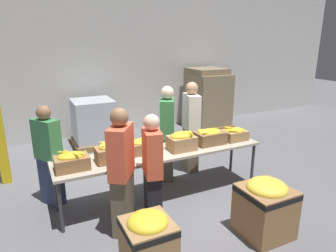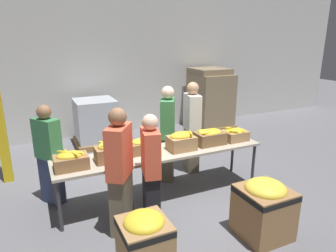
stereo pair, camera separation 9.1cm
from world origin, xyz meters
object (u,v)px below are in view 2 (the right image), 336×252
Objects in this scene: sorting_table at (162,154)px; banana_box_3 at (181,141)px; volunteer_1 at (120,173)px; banana_box_5 at (235,134)px; donation_bin_1 at (264,207)px; volunteer_4 at (168,134)px; pallet_stack_0 at (96,123)px; banana_box_1 at (109,152)px; volunteer_0 at (192,128)px; donation_bin_0 at (145,243)px; banana_box_4 at (210,137)px; banana_box_2 at (143,145)px; pallet_stack_1 at (211,102)px; volunteer_3 at (151,172)px; banana_box_0 at (71,160)px; pallet_stack_2 at (209,99)px; volunteer_2 at (49,156)px.

banana_box_3 is (0.31, -0.07, 0.20)m from sorting_table.
banana_box_3 is at bearing -30.71° from volunteer_1.
banana_box_5 reaches higher than donation_bin_1.
volunteer_4 is 2.53m from pallet_stack_0.
volunteer_0 is at bearing 22.52° from banana_box_1.
banana_box_5 is 2.69m from donation_bin_0.
volunteer_0 is at bearing 84.65° from banana_box_4.
banana_box_2 is 1.12× the size of banana_box_3.
pallet_stack_1 is (3.67, 3.59, -0.08)m from volunteer_1.
banana_box_4 is 0.31× the size of volunteer_3.
sorting_table is 7.38× the size of banana_box_0.
volunteer_1 is at bearing -134.66° from pallet_stack_2.
banana_box_4 is at bearing -66.37° from pallet_stack_0.
donation_bin_1 is at bearing 0.00° from donation_bin_0.
volunteer_2 is 5.05m from pallet_stack_1.
volunteer_4 reaches higher than banana_box_5.
banana_box_3 is 1.90m from donation_bin_0.
banana_box_0 is at bearing -179.81° from banana_box_3.
pallet_stack_0 is 3.25m from pallet_stack_2.
volunteer_3 is 4.92m from pallet_stack_2.
banana_box_5 is 0.23× the size of volunteer_4.
pallet_stack_1 reaches higher than banana_box_1.
volunteer_4 is at bearing 59.13° from donation_bin_0.
volunteer_0 reaches higher than banana_box_4.
banana_box_2 is 0.43× the size of pallet_stack_0.
donation_bin_1 is at bearing 40.26° from volunteer_4.
banana_box_0 is 0.95× the size of banana_box_2.
volunteer_0 is at bearing 18.61° from banana_box_0.
volunteer_4 reaches higher than donation_bin_1.
volunteer_3 is at bearing -32.75° from volunteer_0.
volunteer_2 is at bearing 168.96° from banana_box_5.
banana_box_4 is at bearing 7.69° from volunteer_0.
volunteer_1 is at bearing 102.32° from volunteer_3.
volunteer_2 reaches higher than donation_bin_1.
sorting_table is 0.88m from banana_box_4.
volunteer_0 reaches higher than volunteer_1.
banana_box_1 is 2.22m from donation_bin_1.
banana_box_4 is at bearing 86.35° from donation_bin_1.
pallet_stack_2 reaches higher than pallet_stack_0.
volunteer_3 reaches higher than donation_bin_1.
volunteer_3 is at bearing 144.70° from donation_bin_1.
sorting_table is 8.52× the size of banana_box_1.
banana_box_0 is 0.26× the size of volunteer_0.
volunteer_0 is at bearing -19.61° from volunteer_1.
banana_box_0 is at bearing -58.34° from volunteer_0.
volunteer_2 is at bearing 160.84° from banana_box_2.
banana_box_5 is (2.74, 0.03, -0.02)m from banana_box_0.
banana_box_5 is (0.50, -0.01, -0.02)m from banana_box_4.
volunteer_2 is at bearing 139.81° from donation_bin_1.
pallet_stack_1 is at bearing 64.25° from banana_box_5.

